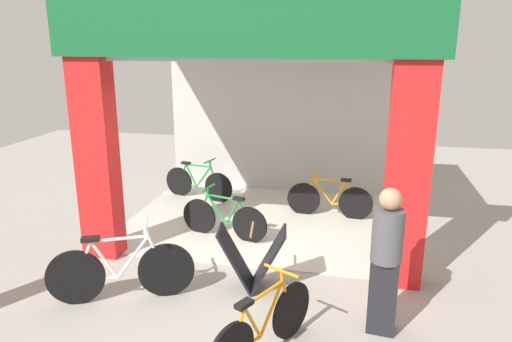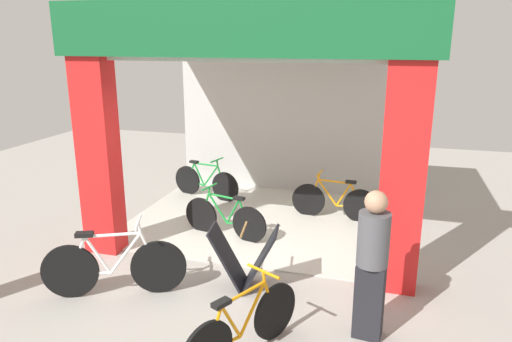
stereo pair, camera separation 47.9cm
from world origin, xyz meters
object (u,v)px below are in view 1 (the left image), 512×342
(sandwich_board_sign, at_px, (252,259))
(pedestrian_0, at_px, (386,260))
(bicycle_parked_1, at_px, (121,271))
(bicycle_parked_0, at_px, (263,328))
(bicycle_inside_2, at_px, (198,183))
(bicycle_inside_0, at_px, (224,219))
(bicycle_inside_1, at_px, (330,199))

(sandwich_board_sign, relative_size, pedestrian_0, 0.56)
(bicycle_parked_1, relative_size, sandwich_board_sign, 1.79)
(bicycle_parked_0, relative_size, bicycle_parked_1, 0.85)
(bicycle_parked_1, distance_m, pedestrian_0, 3.10)
(bicycle_inside_2, relative_size, pedestrian_0, 0.90)
(bicycle_parked_0, bearing_deg, bicycle_inside_0, 112.96)
(bicycle_parked_0, height_order, bicycle_parked_1, bicycle_parked_1)
(bicycle_inside_0, xyz_separation_m, bicycle_parked_0, (1.19, -2.80, 0.02))
(bicycle_inside_2, bearing_deg, bicycle_inside_1, -10.13)
(bicycle_inside_1, relative_size, pedestrian_0, 0.93)
(bicycle_inside_1, distance_m, pedestrian_0, 3.47)
(bicycle_inside_0, height_order, bicycle_inside_1, bicycle_inside_1)
(bicycle_inside_0, xyz_separation_m, bicycle_inside_2, (-1.03, 1.75, 0.01))
(pedestrian_0, bearing_deg, bicycle_inside_2, 131.59)
(bicycle_inside_0, distance_m, sandwich_board_sign, 1.66)
(bicycle_inside_0, distance_m, bicycle_parked_1, 2.19)
(bicycle_parked_0, bearing_deg, sandwich_board_sign, 106.92)
(bicycle_inside_1, height_order, bicycle_parked_0, bicycle_parked_0)
(bicycle_inside_1, bearing_deg, bicycle_inside_0, -141.19)
(bicycle_inside_1, height_order, bicycle_inside_2, bicycle_inside_1)
(bicycle_inside_2, bearing_deg, sandwich_board_sign, -60.63)
(bicycle_inside_0, xyz_separation_m, bicycle_parked_1, (-0.71, -2.07, 0.06))
(bicycle_parked_0, xyz_separation_m, sandwich_board_sign, (-0.41, 1.34, 0.07))
(bicycle_inside_2, bearing_deg, bicycle_inside_0, -59.56)
(bicycle_inside_0, bearing_deg, bicycle_inside_1, 38.81)
(bicycle_parked_0, bearing_deg, bicycle_inside_1, 84.33)
(bicycle_inside_1, xyz_separation_m, bicycle_inside_2, (-2.61, 0.47, -0.00))
(bicycle_inside_2, height_order, pedestrian_0, pedestrian_0)
(bicycle_parked_0, relative_size, pedestrian_0, 0.86)
(bicycle_inside_1, xyz_separation_m, bicycle_parked_1, (-2.30, -3.34, 0.05))
(bicycle_parked_0, distance_m, sandwich_board_sign, 1.40)
(bicycle_parked_1, bearing_deg, bicycle_parked_0, -21.06)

